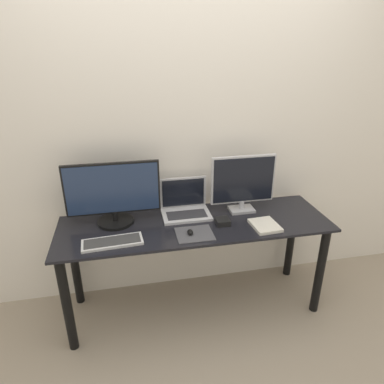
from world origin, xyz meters
name	(u,v)px	position (x,y,z in m)	size (l,w,h in m)	color
ground_plane	(204,333)	(0.00, 0.00, 0.00)	(12.00, 12.00, 0.00)	gray
wall_back	(185,131)	(0.00, 0.63, 1.25)	(7.00, 0.05, 2.50)	silver
desk	(195,240)	(0.00, 0.28, 0.57)	(1.82, 0.56, 0.70)	black
monitor_left	(113,194)	(-0.52, 0.40, 0.91)	(0.61, 0.24, 0.42)	black
monitor_right	(243,182)	(0.36, 0.40, 0.92)	(0.46, 0.12, 0.41)	#B2B2B7
laptop	(185,205)	(-0.04, 0.44, 0.76)	(0.33, 0.24, 0.24)	silver
keyboard	(112,242)	(-0.54, 0.13, 0.71)	(0.37, 0.16, 0.02)	silver
mousepad	(195,234)	(-0.04, 0.14, 0.71)	(0.23, 0.20, 0.00)	#47474C
mouse	(190,232)	(-0.06, 0.14, 0.72)	(0.04, 0.06, 0.03)	black
book	(265,225)	(0.44, 0.14, 0.71)	(0.18, 0.21, 0.02)	silver
power_brick	(223,221)	(0.17, 0.23, 0.72)	(0.09, 0.09, 0.04)	black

